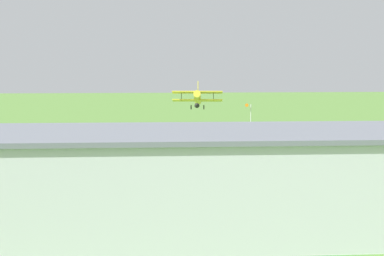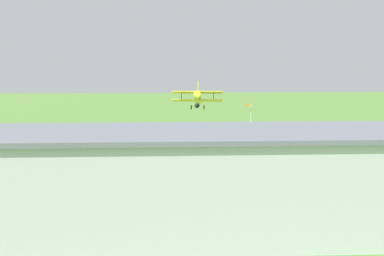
# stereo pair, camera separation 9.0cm
# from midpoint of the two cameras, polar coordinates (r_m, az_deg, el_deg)

# --- Properties ---
(ground_plane) EXTENTS (400.00, 400.00, 0.00)m
(ground_plane) POSITION_cam_midpoint_polar(r_m,az_deg,el_deg) (75.32, -5.38, -2.40)
(ground_plane) COLOR #568438
(hangar) EXTENTS (39.17, 12.74, 7.78)m
(hangar) POSITION_cam_midpoint_polar(r_m,az_deg,el_deg) (35.47, -1.19, -6.51)
(hangar) COLOR silver
(hangar) RESTS_ON ground_plane
(biplane) EXTENTS (7.56, 7.53, 4.15)m
(biplane) POSITION_cam_midpoint_polar(r_m,az_deg,el_deg) (68.80, 0.64, 3.76)
(biplane) COLOR yellow
(person_beside_truck) EXTENTS (0.38, 0.38, 1.77)m
(person_beside_truck) POSITION_cam_midpoint_polar(r_m,az_deg,el_deg) (54.46, 16.62, -5.30)
(person_beside_truck) COLOR beige
(person_beside_truck) RESTS_ON ground_plane
(windsock) EXTENTS (1.22, 1.41, 6.64)m
(windsock) POSITION_cam_midpoint_polar(r_m,az_deg,el_deg) (82.76, 6.82, 2.48)
(windsock) COLOR silver
(windsock) RESTS_ON ground_plane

